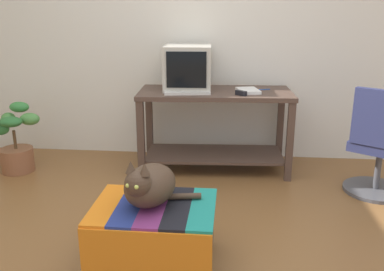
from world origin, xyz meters
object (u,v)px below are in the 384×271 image
Objects in this scene: cat at (149,185)px; potted_plant at (16,145)px; office_chair at (379,149)px; tv_monitor at (188,68)px; ottoman_with_blanket at (155,234)px; desk at (215,117)px; book at (248,91)px; stapler at (241,93)px; keyboard at (187,92)px.

cat is 2.04m from potted_plant.
tv_monitor is at bearing 14.78° from office_chair.
cat is (-0.03, 0.00, 0.31)m from ottoman_with_blanket.
ottoman_with_blanket is 0.80× the size of office_chair.
book is at bearing -8.96° from desk.
stapler reaches higher than cat.
desk is 2.74× the size of tv_monitor.
stapler is (0.47, -0.03, 0.01)m from keyboard.
potted_plant is at bearing 29.54° from office_chair.
cat is 4.31× the size of stapler.
office_chair is (1.59, -0.53, -0.56)m from tv_monitor.
desk is 2.97× the size of cat.
desk is 1.99× the size of ottoman_with_blanket.
desk reaches higher than potted_plant.
office_chair is (3.16, -0.21, 0.13)m from potted_plant.
ottoman_with_blanket is (-0.57, -1.56, -0.57)m from book.
desk is 3.53× the size of keyboard.
book is 1.19m from office_chair.
keyboard is 0.56× the size of ottoman_with_blanket.
desk reaches higher than ottoman_with_blanket.
cat reaches higher than potted_plant.
cat is (-0.05, -1.67, -0.44)m from tv_monitor.
stapler is at bearing -126.48° from book.
cat is at bearing -101.34° from keyboard.
keyboard is at bearing 88.41° from ottoman_with_blanket.
desk is 0.51m from tv_monitor.
stapler reaches higher than desk.
stapler is (0.51, 1.42, 0.58)m from ottoman_with_blanket.
office_chair is (1.64, 1.14, -0.12)m from cat.
book reaches higher than ottoman_with_blanket.
desk is at bearing -20.76° from tv_monitor.
office_chair reaches higher than cat.
stapler is at bearing -40.89° from desk.
ottoman_with_blanket is 1.99m from office_chair.
desk is 5.57× the size of book.
desk is 1.65m from ottoman_with_blanket.
ottoman_with_blanket is 1.50× the size of cat.
book is 0.53× the size of cat.
tv_monitor is 1.73m from cat.
office_chair reaches higher than book.
book is 0.28× the size of office_chair.
cat is at bearing -103.93° from desk.
ottoman_with_blanket is 1.11× the size of potted_plant.
stapler is at bearing -12.04° from keyboard.
potted_plant is (-1.58, -0.09, -0.50)m from keyboard.
tv_monitor is 2.03× the size of book.
tv_monitor is at bearing 104.22° from cat.
ottoman_with_blanket is 0.32m from cat.
office_chair is 1.20m from stapler.
cat is at bearing 169.28° from ottoman_with_blanket.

